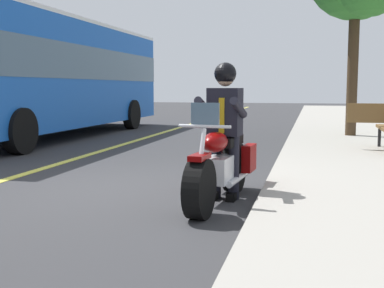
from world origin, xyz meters
The scene contains 4 objects.
ground_plane centered at (0.00, 0.00, 0.00)m, with size 80.00×80.00×0.00m, color #333335.
motorcycle_main centered at (0.51, 1.51, 0.45)m, with size 2.22×0.72×1.26m.
rider_main centered at (0.32, 1.52, 1.04)m, with size 0.66×0.59×1.74m.
bus_near centered at (-6.48, -4.67, 1.87)m, with size 11.05×2.70×3.30m.
Camera 1 is at (6.55, 2.60, 1.43)m, focal length 46.72 mm.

